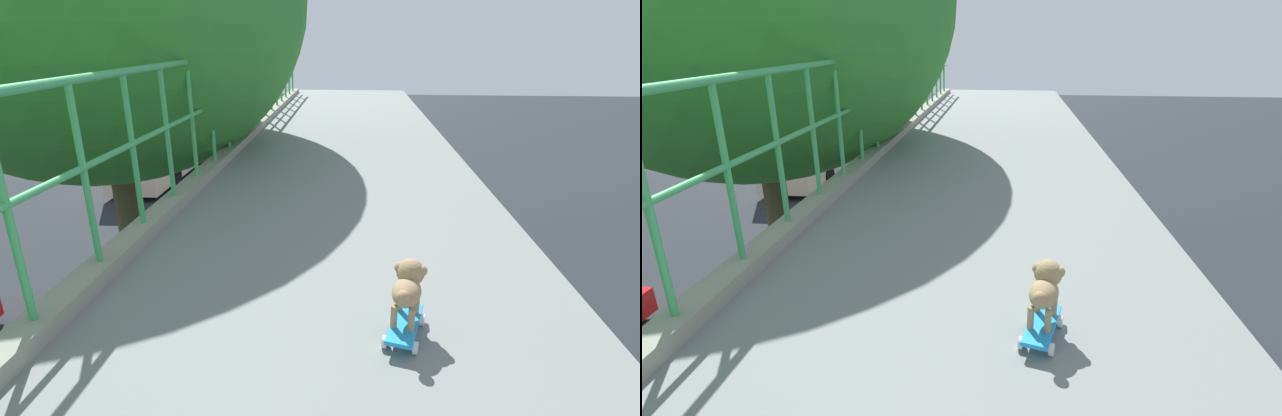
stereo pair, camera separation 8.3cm
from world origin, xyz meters
The scene contains 5 objects.
car_white_fifth centered at (-4.21, 11.34, 0.66)m, with size 1.74×4.22×1.38m.
city_bus centered at (-8.29, 23.97, 1.86)m, with size 2.62×11.06×3.28m.
roadside_tree_mid centered at (-2.16, 6.51, 7.39)m, with size 5.89×5.89×9.96m.
toy_skateboard centered at (1.75, 1.88, 5.47)m, with size 0.27×0.44×0.09m.
small_dog centered at (1.76, 1.93, 5.69)m, with size 0.22×0.36×0.32m.
Camera 1 is at (1.45, -0.30, 6.95)m, focal length 26.16 mm.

